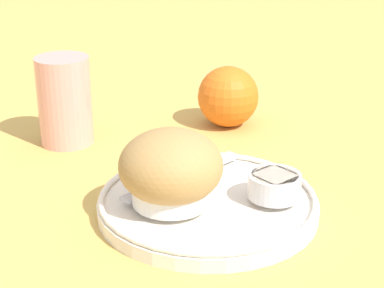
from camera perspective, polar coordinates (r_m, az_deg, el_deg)
name	(u,v)px	position (r m, az deg, el deg)	size (l,w,h in m)	color
ground_plane	(191,206)	(0.67, -0.05, -5.50)	(3.00, 3.00, 0.00)	tan
plate	(208,203)	(0.65, 1.42, -5.27)	(0.22, 0.22, 0.02)	silver
muffin	(171,170)	(0.62, -1.89, -2.35)	(0.10, 0.10, 0.07)	silver
cream_ramekin	(274,184)	(0.64, 7.33, -3.57)	(0.05, 0.05, 0.02)	silver
berry_pair	(197,166)	(0.69, 0.44, -1.97)	(0.03, 0.01, 0.01)	maroon
butter_knife	(186,175)	(0.68, -0.53, -2.80)	(0.15, 0.09, 0.00)	silver
orange_fruit	(228,97)	(0.87, 3.23, 4.23)	(0.08, 0.08, 0.08)	orange
juice_glass	(65,101)	(0.82, -11.25, 3.79)	(0.07, 0.07, 0.11)	#E5998C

